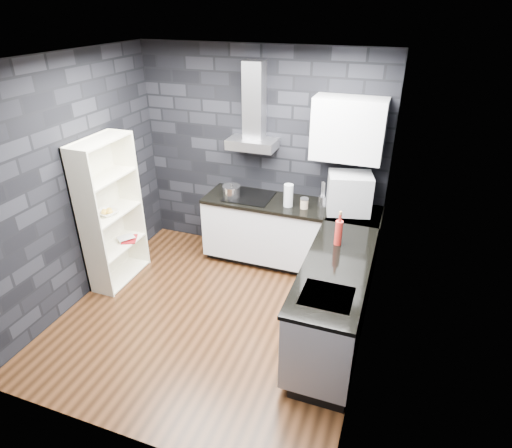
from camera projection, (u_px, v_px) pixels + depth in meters
The scene contains 28 objects.
ground at pixel (213, 316), 4.79m from camera, with size 3.20×3.20×0.00m, color #472714.
ceiling at pixel (198, 59), 3.53m from camera, with size 3.20×3.20×0.00m, color silver.
wall_back at pixel (261, 156), 5.51m from camera, with size 3.20×0.05×2.70m, color black.
wall_front at pixel (99, 307), 2.80m from camera, with size 3.20×0.05×2.70m, color black.
wall_left at pixel (71, 185), 4.64m from camera, with size 0.05×3.20×2.70m, color black.
wall_right at pixel (378, 234), 3.67m from camera, with size 0.05×3.20×2.70m, color black.
toekick_back at pixel (289, 259), 5.73m from camera, with size 2.18×0.50×0.10m, color black.
toekick_right at pixel (334, 334), 4.45m from camera, with size 0.50×1.78×0.10m, color black.
counter_back_cab at pixel (289, 233), 5.49m from camera, with size 2.20×0.60×0.76m, color silver.
counter_right_cab at pixel (334, 301), 4.26m from camera, with size 0.60×1.80×0.76m, color silver.
counter_back_top at pixel (290, 205), 5.30m from camera, with size 2.20×0.62×0.04m, color black.
counter_right_top at pixel (336, 267), 4.07m from camera, with size 0.62×1.80×0.04m, color black.
counter_corner_top at pixel (355, 214), 5.07m from camera, with size 0.62×0.62×0.04m, color black.
hood_body at pixel (252, 144), 5.26m from camera, with size 0.60×0.34×0.12m, color #ADACB2.
hood_chimney at pixel (254, 101), 5.08m from camera, with size 0.24×0.20×0.90m, color #ADACB2.
upper_cabinet at pixel (348, 129), 4.78m from camera, with size 0.80×0.35×0.70m, color silver.
cooktop at pixel (249, 196), 5.46m from camera, with size 0.58×0.50×0.01m, color black.
sink_rim at pixel (327, 296), 3.65m from camera, with size 0.44×0.40×0.01m, color #ADACB2.
pot at pixel (231, 192), 5.42m from camera, with size 0.22×0.22×0.13m, color #B8B7BC.
glass_vase at pixel (288, 195), 5.16m from camera, with size 0.11×0.11×0.28m, color silver.
storage_jar at pixel (304, 204), 5.14m from camera, with size 0.09×0.09×0.12m, color tan.
utensil_crock at pixel (322, 201), 5.19m from camera, with size 0.10×0.10×0.13m, color #B8B7BC.
appliance_garage at pixel (349, 194), 4.99m from camera, with size 0.49×0.38×0.49m, color #A2A4A8.
red_bottle at pixel (339, 233), 4.35m from camera, with size 0.08×0.08×0.27m, color #B5261E.
bookshelf at pixel (111, 213), 5.04m from camera, with size 0.34×0.80×1.80m, color white.
fruit_bowl at pixel (108, 212), 4.98m from camera, with size 0.23×0.23×0.06m, color white.
book_red at pixel (121, 232), 5.31m from camera, with size 0.18×0.02×0.24m, color maroon.
book_second at pixel (123, 229), 5.35m from camera, with size 0.15×0.02×0.20m, color #B2B2B2.
Camera 1 is at (1.72, -3.37, 3.14)m, focal length 30.00 mm.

